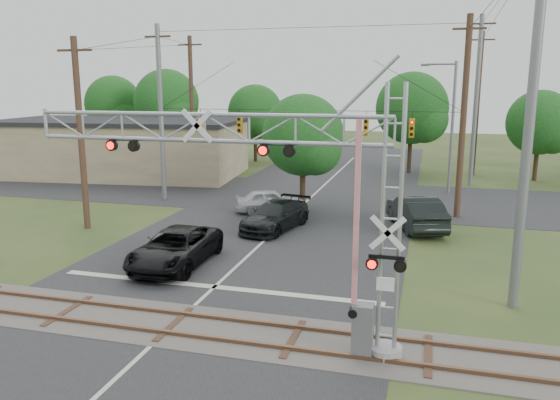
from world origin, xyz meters
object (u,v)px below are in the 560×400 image
(crossing_gantry, at_px, (273,188))
(commercial_building, at_px, (122,147))
(pickup_black, at_px, (175,248))
(sedan_silver, at_px, (270,201))
(streetlight, at_px, (450,121))
(traffic_signal_span, at_px, (315,118))
(car_dark, at_px, (276,216))

(crossing_gantry, bearing_deg, commercial_building, 128.21)
(crossing_gantry, xyz_separation_m, pickup_black, (-6.08, 5.90, -4.00))
(sedan_silver, xyz_separation_m, commercial_building, (-16.41, 10.57, 1.67))
(crossing_gantry, bearing_deg, streetlight, 77.89)
(traffic_signal_span, height_order, pickup_black, traffic_signal_span)
(traffic_signal_span, xyz_separation_m, car_dark, (-0.99, -5.53, -4.89))
(sedan_silver, height_order, streetlight, streetlight)
(pickup_black, height_order, streetlight, streetlight)
(car_dark, height_order, streetlight, streetlight)
(crossing_gantry, distance_m, commercial_building, 34.63)
(pickup_black, bearing_deg, sedan_silver, 83.06)
(traffic_signal_span, bearing_deg, crossing_gantry, -82.05)
(pickup_black, height_order, car_dark, pickup_black)
(crossing_gantry, distance_m, traffic_signal_span, 18.56)
(crossing_gantry, xyz_separation_m, car_dark, (-3.55, 12.83, -4.02))
(pickup_black, bearing_deg, crossing_gantry, -45.05)
(crossing_gantry, relative_size, sedan_silver, 2.67)
(pickup_black, relative_size, streetlight, 0.61)
(traffic_signal_span, height_order, streetlight, traffic_signal_span)
(sedan_silver, bearing_deg, commercial_building, 35.28)
(crossing_gantry, height_order, sedan_silver, crossing_gantry)
(sedan_silver, bearing_deg, car_dark, 178.57)
(crossing_gantry, height_order, commercial_building, crossing_gantry)
(traffic_signal_span, relative_size, commercial_building, 0.91)
(traffic_signal_span, relative_size, pickup_black, 3.43)
(crossing_gantry, distance_m, car_dark, 13.91)
(pickup_black, bearing_deg, streetlight, 58.87)
(traffic_signal_span, xyz_separation_m, pickup_black, (-3.52, -12.47, -4.87))
(crossing_gantry, bearing_deg, car_dark, 105.48)
(car_dark, xyz_separation_m, commercial_building, (-17.81, 14.31, 1.63))
(car_dark, relative_size, commercial_building, 0.24)
(commercial_building, bearing_deg, pickup_black, -60.33)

